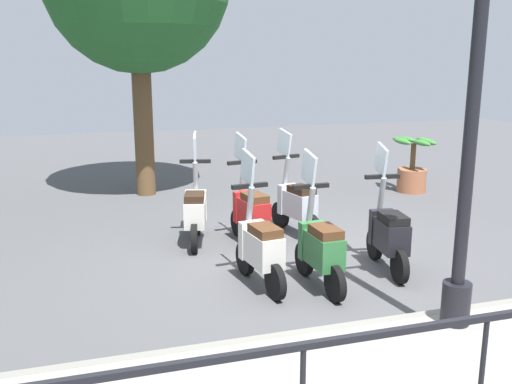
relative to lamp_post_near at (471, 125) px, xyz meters
The scene contains 10 objects.
ground_plane 3.19m from the lamp_post_near, 15.09° to the left, with size 28.00×28.00×0.00m, color #4C4C4F.
promenade_walkway 2.17m from the lamp_post_near, 139.34° to the left, with size 2.20×20.00×0.15m.
lamp_post_near is the anchor object (origin of this frame).
potted_palm 6.32m from the lamp_post_near, 28.20° to the right, with size 1.06×0.66×1.05m.
scooter_near_0 2.32m from the lamp_post_near, ahead, with size 1.23×0.45×1.54m.
scooter_near_1 2.25m from the lamp_post_near, 26.30° to the left, with size 1.23×0.44×1.54m.
scooter_near_2 2.67m from the lamp_post_near, 38.74° to the left, with size 1.23×0.45×1.54m.
scooter_far_0 3.78m from the lamp_post_near, ahead, with size 1.22×0.50×1.54m.
scooter_far_1 3.69m from the lamp_post_near, 18.10° to the left, with size 1.23×0.46×1.54m.
scooter_far_2 4.18m from the lamp_post_near, 27.06° to the left, with size 1.21×0.51×1.54m.
Camera 1 is at (-6.55, 2.56, 2.57)m, focal length 40.00 mm.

